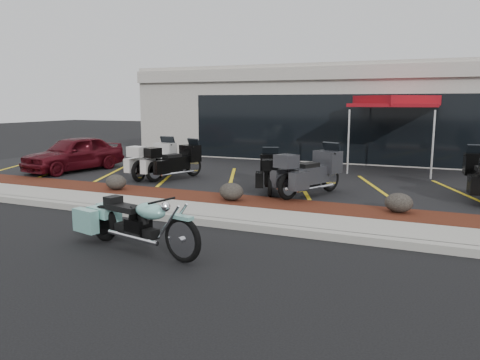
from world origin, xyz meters
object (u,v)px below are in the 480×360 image
at_px(traffic_cone, 298,164).
at_px(popup_canopy, 395,103).
at_px(touring_white, 168,155).
at_px(hero_cruiser, 183,233).
at_px(parked_car, 74,153).

bearing_deg(traffic_cone, popup_canopy, 21.60).
bearing_deg(touring_white, hero_cruiser, -145.60).
height_order(traffic_cone, popup_canopy, popup_canopy).
xyz_separation_m(touring_white, popup_canopy, (6.69, 3.79, 1.70)).
distance_m(traffic_cone, popup_canopy, 3.89).
distance_m(parked_car, traffic_cone, 7.76).
height_order(hero_cruiser, touring_white, touring_white).
relative_size(parked_car, traffic_cone, 8.18).
bearing_deg(popup_canopy, hero_cruiser, -107.78).
distance_m(hero_cruiser, popup_canopy, 11.08).
relative_size(hero_cruiser, traffic_cone, 6.47).
bearing_deg(traffic_cone, touring_white, -144.66).
bearing_deg(touring_white, popup_canopy, -59.78).
bearing_deg(parked_car, touring_white, 20.67).
height_order(hero_cruiser, traffic_cone, hero_cruiser).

